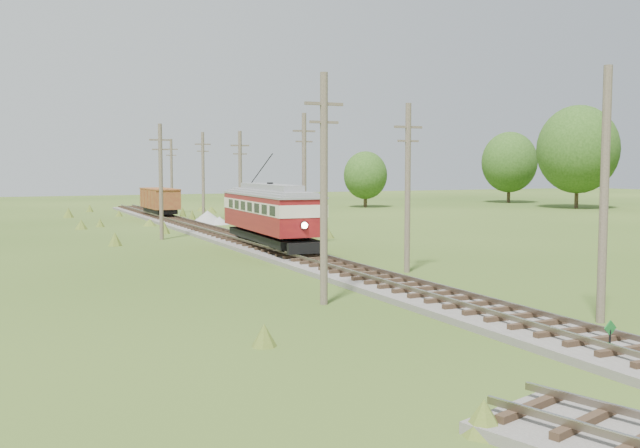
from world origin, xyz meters
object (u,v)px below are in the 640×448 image
switch_marker (610,336)px  gravel_pile (209,218)px  streetcar (270,211)px  gondola (160,200)px

switch_marker → gravel_pile: bearing=86.6°
streetcar → gondola: 32.68m
switch_marker → gondola: gondola is taller
streetcar → gravel_pile: bearing=86.2°
switch_marker → streetcar: streetcar is taller
streetcar → gravel_pile: streetcar is taller
switch_marker → gondola: 60.19m
gondola → gravel_pile: 9.41m
switch_marker → gondola: (0.20, 60.18, 1.35)m
switch_marker → gravel_pile: 51.39m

